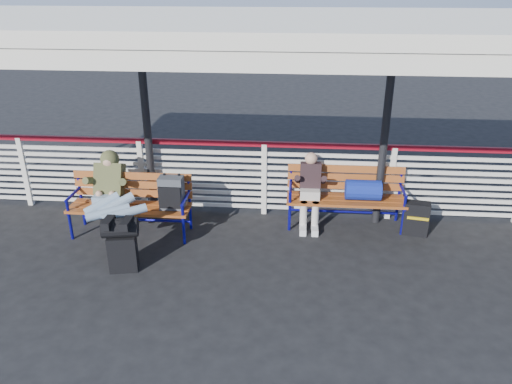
# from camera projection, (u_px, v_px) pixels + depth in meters

# --- Properties ---
(ground) EXTENTS (60.00, 60.00, 0.00)m
(ground) POSITION_uv_depth(u_px,v_px,m) (254.00, 277.00, 6.52)
(ground) COLOR black
(ground) RESTS_ON ground
(fence) EXTENTS (12.08, 0.08, 1.24)m
(fence) POSITION_uv_depth(u_px,v_px,m) (264.00, 176.00, 7.98)
(fence) COLOR silver
(fence) RESTS_ON ground
(canopy) EXTENTS (12.60, 3.60, 3.16)m
(canopy) POSITION_uv_depth(u_px,v_px,m) (260.00, 27.00, 6.08)
(canopy) COLOR silver
(canopy) RESTS_ON ground
(luggage_stack) EXTENTS (0.50, 0.34, 0.76)m
(luggage_stack) POSITION_uv_depth(u_px,v_px,m) (122.00, 242.00, 6.52)
(luggage_stack) COLOR black
(luggage_stack) RESTS_ON ground
(bench_left) EXTENTS (1.80, 0.56, 0.96)m
(bench_left) POSITION_uv_depth(u_px,v_px,m) (145.00, 197.00, 7.38)
(bench_left) COLOR #9D431E
(bench_left) RESTS_ON ground
(bench_right) EXTENTS (1.80, 0.56, 0.92)m
(bench_right) POSITION_uv_depth(u_px,v_px,m) (353.00, 191.00, 7.64)
(bench_right) COLOR #9D431E
(bench_right) RESTS_ON ground
(traveler_man) EXTENTS (0.93, 1.64, 0.77)m
(traveler_man) POSITION_uv_depth(u_px,v_px,m) (112.00, 201.00, 7.07)
(traveler_man) COLOR #899DB8
(traveler_man) RESTS_ON ground
(companion_person) EXTENTS (0.32, 0.66, 1.15)m
(companion_person) POSITION_uv_depth(u_px,v_px,m) (310.00, 190.00, 7.65)
(companion_person) COLOR beige
(companion_person) RESTS_ON ground
(suitcase_side) EXTENTS (0.40, 0.28, 0.52)m
(suitcase_side) POSITION_uv_depth(u_px,v_px,m) (416.00, 218.00, 7.50)
(suitcase_side) COLOR black
(suitcase_side) RESTS_ON ground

